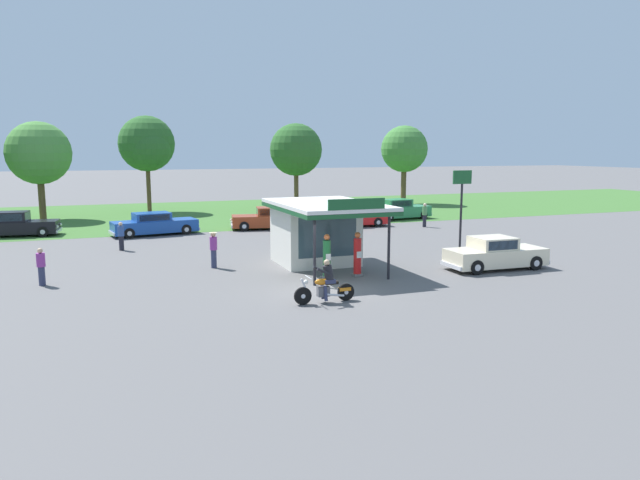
{
  "coord_description": "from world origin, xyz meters",
  "views": [
    {
      "loc": [
        -7.98,
        -20.84,
        5.44
      ],
      "look_at": [
        1.26,
        3.62,
        1.4
      ],
      "focal_mm": 32.65,
      "sensor_mm": 36.0,
      "label": 1
    }
  ],
  "objects_px": {
    "gas_pump_offside": "(357,256)",
    "parked_car_back_row_centre": "(349,217)",
    "featured_classic_sedan": "(495,254)",
    "bystander_admiring_sedan": "(325,227)",
    "parked_car_back_row_centre_right": "(16,225)",
    "motorcycle_with_rider": "(326,285)",
    "roadside_pole_sign": "(462,197)",
    "bystander_chatting_near_pumps": "(425,214)",
    "bystander_leaning_by_kiosk": "(41,266)",
    "parked_car_back_row_centre_left": "(154,224)",
    "gas_pump_nearside": "(327,258)",
    "bystander_standing_back_lot": "(121,236)",
    "parked_car_back_row_far_left": "(400,210)",
    "bystander_strolling_foreground": "(214,249)",
    "parked_car_second_row_spare": "(268,219)"
  },
  "relations": [
    {
      "from": "parked_car_second_row_spare",
      "to": "bystander_admiring_sedan",
      "type": "distance_m",
      "value": 6.33
    },
    {
      "from": "parked_car_back_row_centre_right",
      "to": "parked_car_back_row_far_left",
      "type": "bearing_deg",
      "value": -0.73
    },
    {
      "from": "parked_car_back_row_centre_right",
      "to": "parked_car_back_row_centre",
      "type": "xyz_separation_m",
      "value": [
        21.86,
        -3.12,
        -0.04
      ]
    },
    {
      "from": "parked_car_second_row_spare",
      "to": "bystander_admiring_sedan",
      "type": "relative_size",
      "value": 3.57
    },
    {
      "from": "bystander_strolling_foreground",
      "to": "roadside_pole_sign",
      "type": "bearing_deg",
      "value": -4.44
    },
    {
      "from": "parked_car_back_row_centre_right",
      "to": "bystander_admiring_sedan",
      "type": "distance_m",
      "value": 19.78
    },
    {
      "from": "parked_car_back_row_far_left",
      "to": "featured_classic_sedan",
      "type": "bearing_deg",
      "value": -105.71
    },
    {
      "from": "gas_pump_offside",
      "to": "motorcycle_with_rider",
      "type": "bearing_deg",
      "value": -128.21
    },
    {
      "from": "gas_pump_nearside",
      "to": "roadside_pole_sign",
      "type": "xyz_separation_m",
      "value": [
        8.7,
        2.96,
        2.16
      ]
    },
    {
      "from": "parked_car_back_row_far_left",
      "to": "bystander_admiring_sedan",
      "type": "xyz_separation_m",
      "value": [
        -9.52,
        -7.96,
        0.05
      ]
    },
    {
      "from": "bystander_chatting_near_pumps",
      "to": "parked_car_back_row_centre_left",
      "type": "bearing_deg",
      "value": 171.33
    },
    {
      "from": "featured_classic_sedan",
      "to": "bystander_standing_back_lot",
      "type": "xyz_separation_m",
      "value": [
        -16.0,
        11.44,
        0.14
      ]
    },
    {
      "from": "roadside_pole_sign",
      "to": "parked_car_back_row_centre_right",
      "type": "bearing_deg",
      "value": 145.62
    },
    {
      "from": "motorcycle_with_rider",
      "to": "bystander_standing_back_lot",
      "type": "bearing_deg",
      "value": 114.38
    },
    {
      "from": "parked_car_back_row_centre",
      "to": "motorcycle_with_rider",
      "type": "bearing_deg",
      "value": -115.84
    },
    {
      "from": "featured_classic_sedan",
      "to": "gas_pump_nearside",
      "type": "bearing_deg",
      "value": 173.67
    },
    {
      "from": "motorcycle_with_rider",
      "to": "featured_classic_sedan",
      "type": "height_order",
      "value": "motorcycle_with_rider"
    },
    {
      "from": "bystander_admiring_sedan",
      "to": "roadside_pole_sign",
      "type": "relative_size",
      "value": 0.34
    },
    {
      "from": "bystander_strolling_foreground",
      "to": "bystander_leaning_by_kiosk",
      "type": "bearing_deg",
      "value": -171.24
    },
    {
      "from": "parked_car_back_row_centre",
      "to": "bystander_leaning_by_kiosk",
      "type": "distance_m",
      "value": 22.88
    },
    {
      "from": "bystander_chatting_near_pumps",
      "to": "parked_car_back_row_centre_right",
      "type": "bearing_deg",
      "value": 168.79
    },
    {
      "from": "bystander_admiring_sedan",
      "to": "parked_car_back_row_far_left",
      "type": "bearing_deg",
      "value": 39.9
    },
    {
      "from": "bystander_admiring_sedan",
      "to": "bystander_leaning_by_kiosk",
      "type": "bearing_deg",
      "value": -154.02
    },
    {
      "from": "bystander_chatting_near_pumps",
      "to": "bystander_standing_back_lot",
      "type": "relative_size",
      "value": 1.09
    },
    {
      "from": "gas_pump_nearside",
      "to": "bystander_chatting_near_pumps",
      "type": "bearing_deg",
      "value": 46.2
    },
    {
      "from": "parked_car_back_row_centre_right",
      "to": "parked_car_back_row_centre",
      "type": "bearing_deg",
      "value": -8.13
    },
    {
      "from": "gas_pump_offside",
      "to": "parked_car_back_row_centre_right",
      "type": "distance_m",
      "value": 24.19
    },
    {
      "from": "bystander_standing_back_lot",
      "to": "bystander_chatting_near_pumps",
      "type": "bearing_deg",
      "value": 7.42
    },
    {
      "from": "gas_pump_nearside",
      "to": "parked_car_back_row_centre_left",
      "type": "xyz_separation_m",
      "value": [
        -5.75,
        16.06,
        -0.2
      ]
    },
    {
      "from": "gas_pump_nearside",
      "to": "roadside_pole_sign",
      "type": "relative_size",
      "value": 0.43
    },
    {
      "from": "bystander_leaning_by_kiosk",
      "to": "roadside_pole_sign",
      "type": "xyz_separation_m",
      "value": [
        20.03,
        0.11,
        2.23
      ]
    },
    {
      "from": "parked_car_back_row_centre_right",
      "to": "bystander_admiring_sedan",
      "type": "xyz_separation_m",
      "value": [
        17.95,
        -8.31,
        0.06
      ]
    },
    {
      "from": "bystander_chatting_near_pumps",
      "to": "featured_classic_sedan",
      "type": "bearing_deg",
      "value": -108.34
    },
    {
      "from": "featured_classic_sedan",
      "to": "bystander_leaning_by_kiosk",
      "type": "height_order",
      "value": "bystander_leaning_by_kiosk"
    },
    {
      "from": "gas_pump_offside",
      "to": "bystander_strolling_foreground",
      "type": "distance_m",
      "value": 6.82
    },
    {
      "from": "featured_classic_sedan",
      "to": "bystander_admiring_sedan",
      "type": "distance_m",
      "value": 11.88
    },
    {
      "from": "bystander_chatting_near_pumps",
      "to": "bystander_strolling_foreground",
      "type": "xyz_separation_m",
      "value": [
        -16.82,
        -9.29,
        0.0
      ]
    },
    {
      "from": "parked_car_back_row_centre_right",
      "to": "bystander_leaning_by_kiosk",
      "type": "distance_m",
      "value": 15.95
    },
    {
      "from": "parked_car_second_row_spare",
      "to": "bystander_leaning_by_kiosk",
      "type": "height_order",
      "value": "bystander_leaning_by_kiosk"
    },
    {
      "from": "bystander_admiring_sedan",
      "to": "bystander_chatting_near_pumps",
      "type": "xyz_separation_m",
      "value": [
        8.83,
        3.0,
        0.12
      ]
    },
    {
      "from": "parked_car_back_row_centre",
      "to": "parked_car_back_row_centre_right",
      "type": "bearing_deg",
      "value": 171.87
    },
    {
      "from": "gas_pump_nearside",
      "to": "parked_car_back_row_centre_right",
      "type": "xyz_separation_m",
      "value": [
        -14.09,
        18.55,
        -0.16
      ]
    },
    {
      "from": "gas_pump_offside",
      "to": "bystander_leaning_by_kiosk",
      "type": "relative_size",
      "value": 1.25
    },
    {
      "from": "motorcycle_with_rider",
      "to": "roadside_pole_sign",
      "type": "height_order",
      "value": "roadside_pole_sign"
    },
    {
      "from": "motorcycle_with_rider",
      "to": "bystander_leaning_by_kiosk",
      "type": "relative_size",
      "value": 1.49
    },
    {
      "from": "gas_pump_nearside",
      "to": "roadside_pole_sign",
      "type": "bearing_deg",
      "value": 18.76
    },
    {
      "from": "gas_pump_offside",
      "to": "parked_car_back_row_centre",
      "type": "distance_m",
      "value": 16.68
    },
    {
      "from": "bystander_leaning_by_kiosk",
      "to": "roadside_pole_sign",
      "type": "relative_size",
      "value": 0.35
    },
    {
      "from": "featured_classic_sedan",
      "to": "parked_car_back_row_centre_right",
      "type": "bearing_deg",
      "value": 138.66
    },
    {
      "from": "parked_car_back_row_centre",
      "to": "gas_pump_nearside",
      "type": "bearing_deg",
      "value": -116.75
    }
  ]
}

